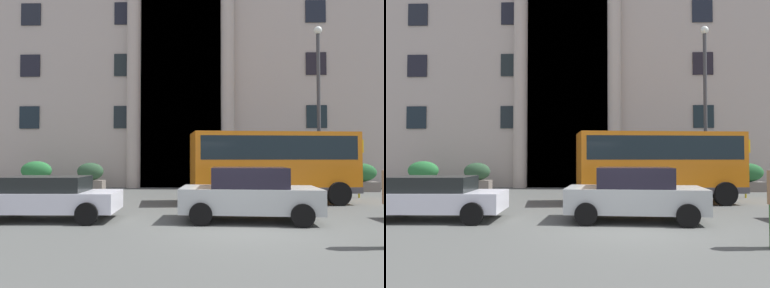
% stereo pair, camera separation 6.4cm
% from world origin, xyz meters
% --- Properties ---
extents(ground_plane, '(80.00, 64.00, 0.12)m').
position_xyz_m(ground_plane, '(0.00, 0.00, -0.06)').
color(ground_plane, '#50524F').
extents(office_building_facade, '(43.84, 9.65, 19.49)m').
position_xyz_m(office_building_facade, '(-0.01, 17.48, 9.74)').
color(office_building_facade, '#B2A59A').
rests_on(office_building_facade, ground_plane).
extents(orange_minibus, '(6.66, 3.23, 2.82)m').
position_xyz_m(orange_minibus, '(1.79, 5.50, 1.68)').
color(orange_minibus, orange).
rests_on(orange_minibus, ground_plane).
extents(bus_stop_sign, '(0.44, 0.08, 2.64)m').
position_xyz_m(bus_stop_sign, '(6.06, 7.44, 1.63)').
color(bus_stop_sign, '#9D9618').
rests_on(bus_stop_sign, ground_plane).
extents(hedge_planter_west, '(1.79, 0.89, 1.62)m').
position_xyz_m(hedge_planter_west, '(-10.25, 10.81, 0.78)').
color(hedge_planter_west, gray).
rests_on(hedge_planter_west, ground_plane).
extents(hedge_planter_entrance_left, '(1.52, 0.83, 1.53)m').
position_xyz_m(hedge_planter_entrance_left, '(-7.22, 10.80, 0.74)').
color(hedge_planter_entrance_left, slate).
rests_on(hedge_planter_entrance_left, ground_plane).
extents(hedge_planter_east, '(1.81, 0.75, 1.52)m').
position_xyz_m(hedge_planter_east, '(7.48, 10.73, 0.73)').
color(hedge_planter_east, slate).
rests_on(hedge_planter_east, ground_plane).
extents(parked_sedan_second, '(4.10, 2.03, 1.27)m').
position_xyz_m(parked_sedan_second, '(-5.52, 1.06, 0.67)').
color(parked_sedan_second, silver).
rests_on(parked_sedan_second, ground_plane).
extents(parked_sedan_far, '(4.04, 2.31, 1.54)m').
position_xyz_m(parked_sedan_far, '(0.34, 1.12, 0.78)').
color(parked_sedan_far, '#B4B9B8').
rests_on(parked_sedan_far, ground_plane).
extents(lamppost_plaza_centre, '(0.40, 0.40, 8.36)m').
position_xyz_m(lamppost_plaza_centre, '(4.73, 8.87, 4.82)').
color(lamppost_plaza_centre, '#3A3C3F').
rests_on(lamppost_plaza_centre, ground_plane).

